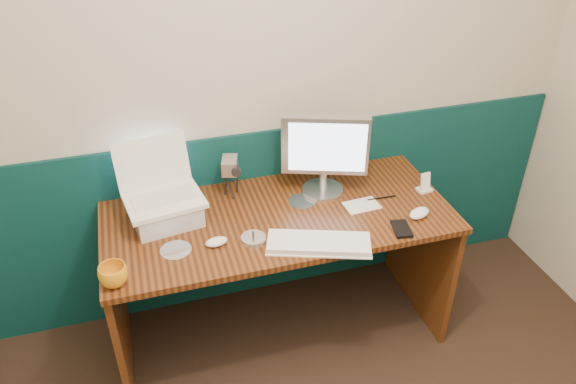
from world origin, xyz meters
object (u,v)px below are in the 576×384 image
object	(u,v)px
camcorder	(231,176)
monitor	(324,155)
mug	(113,275)
keyboard	(319,244)
laptop	(160,176)
desk	(279,276)

from	to	relation	value
camcorder	monitor	bearing A→B (deg)	3.37
monitor	mug	xyz separation A→B (m)	(-1.00, -0.40, -0.16)
keyboard	laptop	bearing A→B (deg)	167.64
desk	keyboard	world-z (taller)	keyboard
mug	camcorder	bearing A→B (deg)	40.88
camcorder	laptop	bearing A→B (deg)	-143.74
keyboard	camcorder	world-z (taller)	camcorder
keyboard	mug	bearing A→B (deg)	-160.80
mug	camcorder	size ratio (longest dim) A/B	0.53
desk	mug	xyz separation A→B (m)	(-0.74, -0.27, 0.42)
laptop	mug	size ratio (longest dim) A/B	2.93
desk	camcorder	bearing A→B (deg)	127.74
desk	mug	distance (m)	0.89
monitor	keyboard	bearing A→B (deg)	-92.28
laptop	camcorder	size ratio (longest dim) A/B	1.55
monitor	camcorder	distance (m)	0.45
laptop	keyboard	size ratio (longest dim) A/B	0.76
desk	laptop	size ratio (longest dim) A/B	4.80
desk	camcorder	distance (m)	0.56
laptop	monitor	xyz separation A→B (m)	(0.76, 0.03, -0.04)
laptop	mug	distance (m)	0.48
mug	desk	bearing A→B (deg)	19.75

